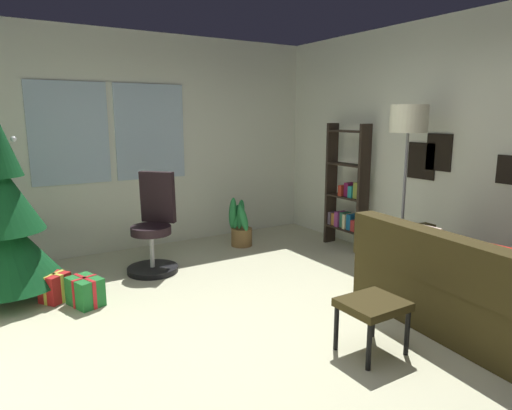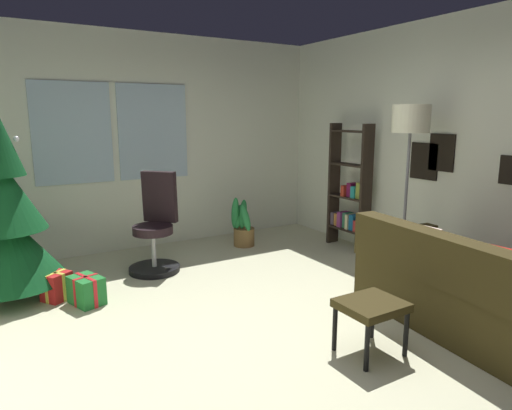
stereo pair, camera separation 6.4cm
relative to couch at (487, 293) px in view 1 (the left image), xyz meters
The scene contains 12 objects.
ground_plane 1.81m from the couch, 153.88° to the left, with size 4.91×5.98×0.10m, color beige.
wall_back_with_windows 4.29m from the couch, 112.91° to the left, with size 4.91×0.12×2.75m.
wall_right_with_frames 1.61m from the couch, 40.86° to the left, with size 0.12×5.98×2.75m.
couch is the anchor object (origin of this frame).
footstool 1.11m from the couch, 169.10° to the left, with size 0.44×0.39×0.40m.
holiday_tree 4.29m from the couch, 140.25° to the left, with size 1.04×1.04×2.30m.
gift_box_red 3.81m from the couch, 139.94° to the left, with size 0.30×0.30×0.27m.
gift_box_green 3.49m from the couch, 140.63° to the left, with size 0.32×0.38×0.27m.
office_chair 3.33m from the couch, 123.18° to the left, with size 0.59×0.59×1.11m.
bookshelf 2.47m from the couch, 74.70° to the left, with size 0.18×0.64×1.62m.
floor_lamp 1.80m from the couch, 72.64° to the left, with size 0.38×0.38×1.83m.
potted_plant 3.15m from the couch, 99.70° to the left, with size 0.33×0.39×0.69m.
Camera 1 is at (-1.83, -2.72, 1.71)m, focal length 31.65 mm.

